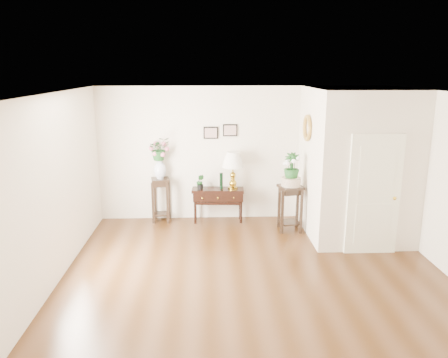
{
  "coord_description": "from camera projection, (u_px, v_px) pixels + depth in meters",
  "views": [
    {
      "loc": [
        -0.73,
        -6.24,
        3.15
      ],
      "look_at": [
        -0.43,
        1.3,
        1.23
      ],
      "focal_mm": 35.0,
      "sensor_mm": 36.0,
      "label": 1
    }
  ],
  "objects": [
    {
      "name": "wall_front",
      "position": [
        291.0,
        273.0,
        3.84
      ],
      "size": [
        6.0,
        0.02,
        2.8
      ],
      "primitive_type": "cube",
      "color": "beige",
      "rests_on": "ground"
    },
    {
      "name": "lily_arrangement",
      "position": [
        159.0,
        148.0,
        8.88
      ],
      "size": [
        0.55,
        0.51,
        0.48
      ],
      "primitive_type": "imported",
      "rotation": [
        0.0,
        0.0,
        0.4
      ],
      "color": "#19491B",
      "rests_on": "porcelain_vase"
    },
    {
      "name": "plant_stand_b",
      "position": [
        290.0,
        208.0,
        8.63
      ],
      "size": [
        0.52,
        0.52,
        0.92
      ],
      "primitive_type": "cube",
      "rotation": [
        0.0,
        0.0,
        0.23
      ],
      "color": "black",
      "rests_on": "floor"
    },
    {
      "name": "wall_back",
      "position": [
        242.0,
        154.0,
        9.16
      ],
      "size": [
        6.0,
        0.02,
        2.8
      ],
      "primitive_type": "cube",
      "color": "beige",
      "rests_on": "ground"
    },
    {
      "name": "plant_stand_a",
      "position": [
        161.0,
        200.0,
        9.15
      ],
      "size": [
        0.41,
        0.41,
        0.93
      ],
      "primitive_type": "cube",
      "rotation": [
        0.0,
        0.0,
        0.16
      ],
      "color": "black",
      "rests_on": "floor"
    },
    {
      "name": "art_print_left",
      "position": [
        211.0,
        133.0,
        9.01
      ],
      "size": [
        0.3,
        0.02,
        0.25
      ],
      "primitive_type": "cube",
      "color": "black",
      "rests_on": "wall_back"
    },
    {
      "name": "console_table",
      "position": [
        218.0,
        205.0,
        9.15
      ],
      "size": [
        1.09,
        0.41,
        0.72
      ],
      "primitive_type": "cube",
      "rotation": [
        0.0,
        0.0,
        -0.05
      ],
      "color": "black",
      "rests_on": "floor"
    },
    {
      "name": "potted_plant",
      "position": [
        200.0,
        182.0,
        9.01
      ],
      "size": [
        0.19,
        0.16,
        0.29
      ],
      "primitive_type": "imported",
      "rotation": [
        0.0,
        0.0,
        -0.22
      ],
      "color": "#19491B",
      "rests_on": "console_table"
    },
    {
      "name": "partition",
      "position": [
        356.0,
        163.0,
        8.3
      ],
      "size": [
        1.8,
        1.95,
        2.8
      ],
      "primitive_type": "cube",
      "color": "beige",
      "rests_on": "floor"
    },
    {
      "name": "door",
      "position": [
        374.0,
        195.0,
        7.42
      ],
      "size": [
        0.9,
        0.05,
        2.1
      ],
      "primitive_type": "cube",
      "color": "white",
      "rests_on": "floor"
    },
    {
      "name": "wall_left",
      "position": [
        52.0,
        191.0,
        6.38
      ],
      "size": [
        0.02,
        5.5,
        2.8
      ],
      "primitive_type": "cube",
      "color": "beige",
      "rests_on": "ground"
    },
    {
      "name": "narcissus",
      "position": [
        292.0,
        167.0,
        8.42
      ],
      "size": [
        0.34,
        0.34,
        0.53
      ],
      "primitive_type": "imported",
      "rotation": [
        0.0,
        0.0,
        -0.15
      ],
      "color": "#19491B",
      "rests_on": "ceramic_bowl"
    },
    {
      "name": "floor",
      "position": [
        255.0,
        275.0,
        6.84
      ],
      "size": [
        6.0,
        5.5,
        0.02
      ],
      "primitive_type": "cube",
      "color": "#492D18",
      "rests_on": "ground"
    },
    {
      "name": "ceramic_bowl",
      "position": [
        291.0,
        182.0,
        8.5
      ],
      "size": [
        0.49,
        0.49,
        0.17
      ],
      "primitive_type": "cylinder",
      "rotation": [
        0.0,
        0.0,
        0.38
      ],
      "color": "#C5B19A",
      "rests_on": "plant_stand_b"
    },
    {
      "name": "wall_ornament",
      "position": [
        307.0,
        128.0,
        8.22
      ],
      "size": [
        0.07,
        0.51,
        0.51
      ],
      "primitive_type": "torus",
      "rotation": [
        0.0,
        1.57,
        0.0
      ],
      "color": "#B48427",
      "rests_on": "partition"
    },
    {
      "name": "porcelain_vase",
      "position": [
        160.0,
        168.0,
        8.98
      ],
      "size": [
        0.26,
        0.26,
        0.44
      ],
      "primitive_type": null,
      "rotation": [
        0.0,
        0.0,
        -0.03
      ],
      "color": "silver",
      "rests_on": "plant_stand_a"
    },
    {
      "name": "green_vase",
      "position": [
        221.0,
        181.0,
        9.02
      ],
      "size": [
        0.09,
        0.09,
        0.34
      ],
      "primitive_type": "cylinder",
      "rotation": [
        0.0,
        0.0,
        0.42
      ],
      "color": "black",
      "rests_on": "console_table"
    },
    {
      "name": "table_lamp",
      "position": [
        233.0,
        172.0,
        8.98
      ],
      "size": [
        0.57,
        0.57,
        0.78
      ],
      "primitive_type": "cube",
      "rotation": [
        0.0,
        0.0,
        -0.34
      ],
      "color": "#B69321",
      "rests_on": "console_table"
    },
    {
      "name": "art_print_right",
      "position": [
        230.0,
        130.0,
        9.01
      ],
      "size": [
        0.3,
        0.02,
        0.25
      ],
      "primitive_type": "cube",
      "color": "black",
      "rests_on": "wall_back"
    },
    {
      "name": "ceiling",
      "position": [
        258.0,
        93.0,
        6.15
      ],
      "size": [
        6.0,
        5.5,
        0.02
      ],
      "primitive_type": "cube",
      "color": "white",
      "rests_on": "ground"
    }
  ]
}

